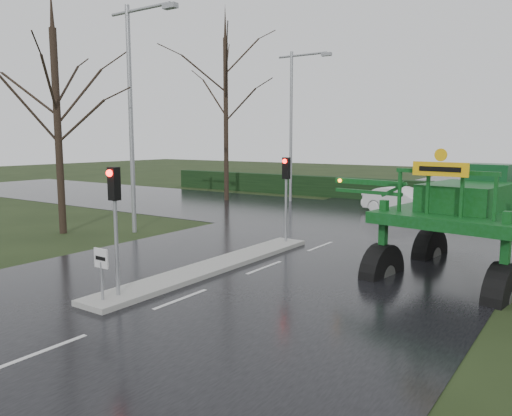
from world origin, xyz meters
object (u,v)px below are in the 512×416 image
Objects in this scene: keep_left_sign at (101,266)px; crop_sprayer at (388,200)px; traffic_signal_near at (115,204)px; street_light_left_near at (135,99)px; traffic_signal_mid at (286,181)px; white_sedan at (402,215)px; street_light_left_far at (295,113)px.

crop_sprayer is (4.83, 7.13, 1.29)m from keep_left_sign.
street_light_left_near is at bearing 134.53° from traffic_signal_near.
traffic_signal_mid is at bearing 167.03° from crop_sprayer.
white_sedan is at bearing 56.54° from street_light_left_near.
traffic_signal_near is 0.40× the size of crop_sprayer.
traffic_signal_near is at bearing -117.97° from crop_sprayer.
street_light_left_near is 1.00× the size of street_light_left_far.
street_light_left_near is 15.84m from white_sedan.
street_light_left_far is 1.13× the size of crop_sprayer.
keep_left_sign is 9.12m from traffic_signal_mid.
keep_left_sign reaches higher than white_sedan.
traffic_signal_mid is 7.83m from street_light_left_near.
white_sedan is (8.09, 12.24, -5.99)m from street_light_left_near.
white_sedan is at bearing 86.54° from keep_left_sign.
street_light_left_far is at bearing 93.91° from white_sedan.
traffic_signal_mid is (0.00, 8.50, 0.00)m from traffic_signal_near.
crop_sprayer is at bearing 53.95° from traffic_signal_near.
street_light_left_far reaches higher than crop_sprayer.
street_light_left_near is at bearing -90.00° from street_light_left_far.
traffic_signal_near is 0.35× the size of street_light_left_far.
white_sedan is at bearing 86.45° from traffic_signal_near.
crop_sprayer is (4.83, 6.64, -0.24)m from traffic_signal_near.
traffic_signal_near and traffic_signal_mid have the same top height.
street_light_left_near is 12.29m from crop_sprayer.
keep_left_sign is at bearing -72.22° from street_light_left_far.
crop_sprayer is 1.89× the size of white_sedan.
traffic_signal_near is 0.35× the size of street_light_left_near.
crop_sprayer reaches higher than white_sedan.
traffic_signal_mid is 0.40× the size of crop_sprayer.
street_light_left_near is 2.15× the size of white_sedan.
street_light_left_far is 2.15× the size of white_sedan.
white_sedan is at bearing -12.31° from street_light_left_far.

